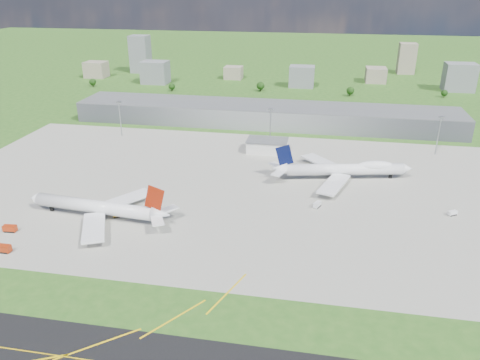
% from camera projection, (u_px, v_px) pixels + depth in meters
% --- Properties ---
extents(ground, '(1400.00, 1400.00, 0.00)m').
position_uv_depth(ground, '(262.00, 129.00, 360.52)').
color(ground, '#2B5A1C').
rests_on(ground, ground).
extents(apron, '(360.00, 190.00, 0.08)m').
position_uv_depth(apron, '(253.00, 188.00, 259.53)').
color(apron, gray).
rests_on(apron, ground).
extents(terminal, '(300.00, 42.00, 15.00)m').
position_uv_depth(terminal, '(265.00, 115.00, 371.09)').
color(terminal, gray).
rests_on(terminal, ground).
extents(ops_building, '(26.00, 16.00, 8.00)m').
position_uv_depth(ops_building, '(267.00, 146.00, 312.14)').
color(ops_building, silver).
rests_on(ops_building, ground).
extents(mast_west, '(3.50, 2.00, 25.90)m').
position_uv_depth(mast_west, '(120.00, 113.00, 338.38)').
color(mast_west, gray).
rests_on(mast_west, ground).
extents(mast_center, '(3.50, 2.00, 25.90)m').
position_uv_depth(mast_center, '(270.00, 120.00, 320.24)').
color(mast_center, gray).
rests_on(mast_center, ground).
extents(mast_east, '(3.50, 2.00, 25.90)m').
position_uv_depth(mast_east, '(439.00, 129.00, 302.10)').
color(mast_east, gray).
rests_on(mast_east, ground).
extents(airliner_red_twin, '(76.08, 59.02, 20.87)m').
position_uv_depth(airliner_red_twin, '(99.00, 208.00, 225.05)').
color(airliner_red_twin, white).
rests_on(airliner_red_twin, ground).
extents(airliner_blue_quad, '(81.05, 62.70, 21.32)m').
position_uv_depth(airliner_blue_quad, '(345.00, 169.00, 269.26)').
color(airliner_blue_quad, white).
rests_on(airliner_blue_quad, ground).
extents(fire_truck, '(7.55, 3.02, 3.36)m').
position_uv_depth(fire_truck, '(2.00, 249.00, 198.28)').
color(fire_truck, '#98270A').
rests_on(fire_truck, ground).
extents(crash_tender, '(6.20, 3.12, 3.16)m').
position_uv_depth(crash_tender, '(10.00, 229.00, 214.26)').
color(crash_tender, '#A32A0B').
rests_on(crash_tender, ground).
extents(tug_yellow, '(3.72, 3.16, 1.64)m').
position_uv_depth(tug_yellow, '(117.00, 216.00, 227.55)').
color(tug_yellow, '#F7B00E').
rests_on(tug_yellow, ground).
extents(van_white_near, '(4.31, 5.85, 2.71)m').
position_uv_depth(van_white_near, '(317.00, 205.00, 237.35)').
color(van_white_near, white).
rests_on(van_white_near, ground).
extents(van_white_far, '(4.96, 4.11, 2.36)m').
position_uv_depth(van_white_far, '(453.00, 213.00, 229.26)').
color(van_white_far, white).
rests_on(van_white_far, ground).
extents(bldg_far_w, '(24.00, 20.00, 18.00)m').
position_uv_depth(bldg_far_w, '(96.00, 70.00, 546.74)').
color(bldg_far_w, gray).
rests_on(bldg_far_w, ground).
extents(bldg_w, '(28.00, 22.00, 24.00)m').
position_uv_depth(bldg_w, '(155.00, 72.00, 514.30)').
color(bldg_w, slate).
rests_on(bldg_w, ground).
extents(bldg_cw, '(20.00, 18.00, 14.00)m').
position_uv_depth(bldg_cw, '(233.00, 73.00, 539.20)').
color(bldg_cw, gray).
rests_on(bldg_cw, ground).
extents(bldg_c, '(26.00, 20.00, 22.00)m').
position_uv_depth(bldg_c, '(302.00, 77.00, 497.34)').
color(bldg_c, slate).
rests_on(bldg_c, ground).
extents(bldg_ce, '(22.00, 24.00, 16.00)m').
position_uv_depth(bldg_ce, '(376.00, 75.00, 521.45)').
color(bldg_ce, gray).
rests_on(bldg_ce, ground).
extents(bldg_e, '(30.00, 22.00, 28.00)m').
position_uv_depth(bldg_e, '(459.00, 77.00, 478.79)').
color(bldg_e, slate).
rests_on(bldg_e, ground).
extents(bldg_tall_w, '(22.00, 20.00, 44.00)m').
position_uv_depth(bldg_tall_w, '(140.00, 54.00, 571.10)').
color(bldg_tall_w, slate).
rests_on(bldg_tall_w, ground).
extents(bldg_tall_e, '(20.00, 18.00, 36.00)m').
position_uv_depth(bldg_tall_e, '(407.00, 58.00, 565.07)').
color(bldg_tall_e, gray).
rests_on(bldg_tall_e, ground).
extents(tree_far_w, '(7.20, 7.20, 8.80)m').
position_uv_depth(tree_far_w, '(93.00, 82.00, 499.81)').
color(tree_far_w, '#382314').
rests_on(tree_far_w, ground).
extents(tree_w, '(6.75, 6.75, 8.25)m').
position_uv_depth(tree_w, '(172.00, 86.00, 480.58)').
color(tree_w, '#382314').
rests_on(tree_w, ground).
extents(tree_c, '(8.10, 8.10, 9.90)m').
position_uv_depth(tree_c, '(261.00, 86.00, 478.89)').
color(tree_c, '#382314').
rests_on(tree_c, ground).
extents(tree_e, '(7.65, 7.65, 9.35)m').
position_uv_depth(tree_e, '(350.00, 91.00, 459.66)').
color(tree_e, '#382314').
rests_on(tree_e, ground).
extents(tree_far_e, '(6.30, 6.30, 7.70)m').
position_uv_depth(tree_far_e, '(444.00, 93.00, 454.24)').
color(tree_far_e, '#382314').
rests_on(tree_far_e, ground).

